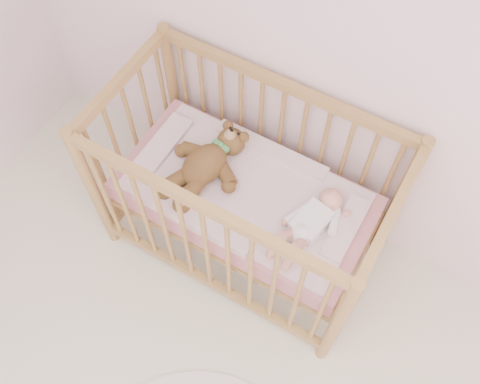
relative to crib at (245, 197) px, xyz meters
The scene contains 6 objects.
wall_back 1.05m from the crib, 40.03° to the left, with size 4.00×0.02×2.70m, color white.
crib is the anchor object (origin of this frame).
mattress 0.01m from the crib, ahead, with size 1.22×0.62×0.13m, color #D2838D.
blanket 0.06m from the crib, ahead, with size 1.10×0.58×0.06m, color pink, non-canonical shape.
baby 0.38m from the crib, ahead, with size 0.24×0.49×0.12m, color white, non-canonical shape.
teddy_bear 0.26m from the crib, behind, with size 0.39×0.55×0.15m, color brown, non-canonical shape.
Camera 1 is at (0.15, 0.47, 2.75)m, focal length 40.00 mm.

